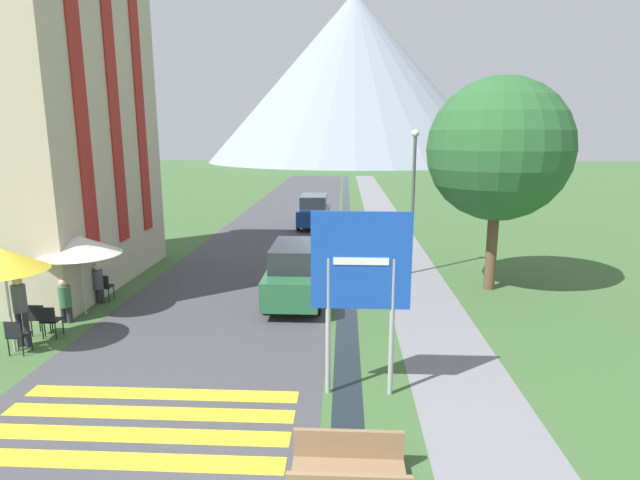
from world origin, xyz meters
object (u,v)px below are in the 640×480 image
(cafe_chair_far_right, at_px, (104,285))
(cafe_umbrella_front_yellow, at_px, (3,260))
(person_seated_near, at_px, (98,281))
(tree_by_path, at_px, (499,150))
(hotel_building, at_px, (27,90))
(cafe_chair_middle, at_px, (63,299))
(parked_car_far, at_px, (314,211))
(cafe_chair_near_right, at_px, (39,317))
(road_sign, at_px, (361,277))
(person_seated_far, at_px, (65,298))
(cafe_umbrella_middle_white, at_px, (79,245))
(person_standing_terrace, at_px, (20,306))
(footbridge, at_px, (349,477))
(parked_car_near, at_px, (296,271))
(streetlamp, at_px, (413,190))
(cafe_chair_near_left, at_px, (50,319))
(cafe_chair_nearest, at_px, (17,334))

(cafe_chair_far_right, bearing_deg, cafe_umbrella_front_yellow, -117.04)
(person_seated_near, bearing_deg, tree_by_path, 9.61)
(hotel_building, relative_size, cafe_chair_middle, 14.39)
(parked_car_far, height_order, person_seated_near, parked_car_far)
(cafe_chair_near_right, distance_m, cafe_umbrella_front_yellow, 2.01)
(parked_car_far, bearing_deg, tree_by_path, -59.98)
(cafe_chair_near_right, distance_m, cafe_chair_middle, 1.44)
(cafe_chair_far_right, bearing_deg, road_sign, -55.15)
(hotel_building, bearing_deg, cafe_umbrella_front_yellow, -65.51)
(cafe_chair_far_right, bearing_deg, person_seated_far, -116.81)
(cafe_umbrella_front_yellow, relative_size, cafe_umbrella_middle_white, 1.09)
(cafe_umbrella_middle_white, relative_size, tree_by_path, 0.33)
(road_sign, height_order, person_standing_terrace, road_sign)
(footbridge, distance_m, cafe_chair_middle, 10.61)
(cafe_chair_near_right, relative_size, person_seated_near, 0.67)
(parked_car_near, height_order, streetlamp, streetlamp)
(hotel_building, height_order, cafe_umbrella_middle_white, hotel_building)
(person_seated_far, relative_size, person_seated_near, 1.00)
(footbridge, bearing_deg, cafe_chair_middle, 139.93)
(footbridge, xyz_separation_m, cafe_chair_near_left, (-7.55, 5.25, 0.29))
(cafe_umbrella_middle_white, distance_m, person_seated_near, 1.66)
(cafe_chair_middle, bearing_deg, cafe_umbrella_middle_white, 11.34)
(cafe_chair_near_right, relative_size, tree_by_path, 0.12)
(person_seated_far, height_order, streetlamp, streetlamp)
(cafe_chair_near_left, xyz_separation_m, person_standing_terrace, (-0.35, -0.55, 0.52))
(cafe_umbrella_middle_white, bearing_deg, cafe_chair_far_right, 88.66)
(parked_car_near, height_order, cafe_chair_nearest, parked_car_near)
(cafe_chair_middle, distance_m, cafe_umbrella_middle_white, 1.64)
(road_sign, distance_m, tree_by_path, 8.85)
(cafe_chair_nearest, bearing_deg, cafe_umbrella_front_yellow, 142.46)
(cafe_chair_middle, bearing_deg, person_standing_terrace, -90.17)
(parked_car_near, xyz_separation_m, tree_by_path, (6.41, 1.43, 3.72))
(cafe_chair_near_left, bearing_deg, person_standing_terrace, -149.63)
(road_sign, distance_m, cafe_umbrella_middle_white, 8.85)
(cafe_chair_near_left, distance_m, tree_by_path, 13.89)
(person_standing_terrace, relative_size, person_seated_far, 1.41)
(person_seated_near, bearing_deg, parked_car_near, 6.35)
(parked_car_near, distance_m, cafe_chair_nearest, 7.57)
(road_sign, bearing_deg, cafe_chair_middle, 154.34)
(cafe_chair_near_left, height_order, cafe_chair_far_right, same)
(cafe_chair_near_left, xyz_separation_m, cafe_umbrella_middle_white, (-0.02, 1.75, 1.53))
(cafe_chair_near_left, height_order, streetlamp, streetlamp)
(parked_car_far, distance_m, person_seated_far, 16.34)
(cafe_chair_near_right, relative_size, cafe_umbrella_middle_white, 0.37)
(cafe_umbrella_front_yellow, bearing_deg, cafe_chair_far_right, 83.70)
(parked_car_near, xyz_separation_m, cafe_chair_far_right, (-5.95, -0.49, -0.40))
(cafe_chair_far_right, bearing_deg, cafe_chair_nearest, -113.89)
(tree_by_path, bearing_deg, person_seated_near, -170.39)
(person_seated_near, bearing_deg, person_standing_terrace, -94.66)
(cafe_chair_nearest, xyz_separation_m, tree_by_path, (12.57, 5.82, 4.12))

